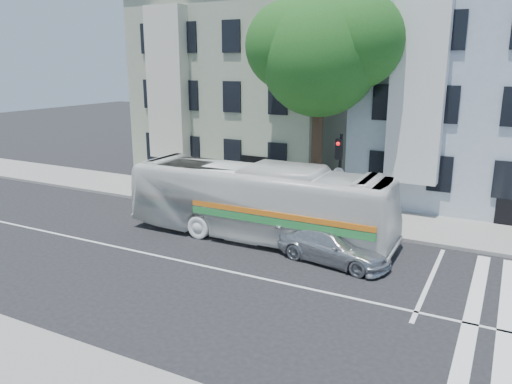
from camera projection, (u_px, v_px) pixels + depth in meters
The scene contains 9 objects.
ground at pixel (229, 271), 17.81m from camera, with size 120.00×120.00×0.00m, color black.
sidewalk_far at pixel (311, 212), 24.65m from camera, with size 80.00×4.00×0.15m, color gray.
building_left at pixel (252, 90), 32.43m from camera, with size 12.00×10.00×11.00m, color #959F85.
building_right at pixel (488, 97), 26.16m from camera, with size 12.00×10.00×11.00m, color #A2B1C0.
street_tree at pixel (323, 49), 23.31m from camera, with size 7.30×5.90×11.10m.
bus at pixel (258, 202), 20.85m from camera, with size 11.48×2.69×3.20m, color white.
sedan at pixel (333, 246), 18.54m from camera, with size 4.35×1.77×1.26m, color silver.
hedge at pixel (250, 202), 24.77m from camera, with size 8.50×0.84×0.70m, color #306420, non-canonical shape.
traffic_signal at pixel (339, 170), 21.31m from camera, with size 0.45×0.53×4.31m.
Camera 1 is at (8.50, -14.20, 7.23)m, focal length 35.00 mm.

